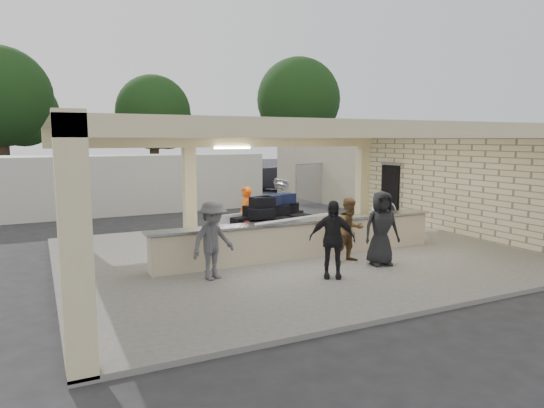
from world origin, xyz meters
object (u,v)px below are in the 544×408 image
luggage_cart (273,219)px  passenger_d (381,228)px  passenger_c (213,240)px  passenger_a (350,230)px  baggage_counter (302,239)px  car_dark (281,179)px  drum_fan (384,212)px  container_white (133,184)px  passenger_b (332,239)px  car_white_b (357,179)px  car_white_a (314,182)px  baggage_handler (246,216)px

luggage_cart → passenger_d: (1.69, -2.62, 0.05)m
passenger_c → passenger_d: 4.17m
passenger_a → baggage_counter: bearing=126.7°
passenger_d → luggage_cart: bearing=135.4°
car_dark → passenger_d: bearing=-156.0°
passenger_a → drum_fan: bearing=38.9°
baggage_counter → container_white: 11.12m
container_white → passenger_b: bearing=-82.7°
passenger_a → container_white: bearing=101.7°
baggage_counter → drum_fan: bearing=29.4°
drum_fan → car_white_b: (6.73, 10.98, 0.14)m
car_dark → car_white_b: bearing=-71.1°
luggage_cart → car_white_a: luggage_cart is taller
baggage_handler → car_white_b: baggage_handler is taller
baggage_counter → car_white_b: car_white_b is taller
passenger_c → car_white_a: bearing=30.0°
car_white_b → car_white_a: bearing=97.1°
baggage_handler → luggage_cart: bearing=18.4°
baggage_handler → passenger_c: passenger_c is taller
passenger_b → passenger_c: same height
car_dark → passenger_c: bearing=-168.1°
baggage_handler → passenger_c: size_ratio=0.98×
passenger_b → car_dark: (7.71, 17.67, -0.24)m
passenger_c → car_white_a: size_ratio=0.38×
baggage_counter → passenger_c: passenger_c is taller
baggage_counter → car_white_b: 18.02m
luggage_cart → passenger_d: 3.12m
drum_fan → passenger_d: (-3.58, -4.34, 0.43)m
car_white_a → car_dark: car_dark is taller
baggage_handler → passenger_d: size_ratio=0.93×
baggage_counter → car_dark: (7.35, 15.70, 0.15)m
container_white → car_dark: bearing=24.8°
baggage_handler → car_white_b: size_ratio=0.37×
baggage_counter → drum_fan: size_ratio=8.92×
passenger_b → car_white_a: passenger_b is taller
drum_fan → luggage_cart: bearing=-151.2°
baggage_handler → passenger_b: 4.05m
car_white_a → car_white_b: car_white_b is taller
baggage_counter → container_white: bearing=102.5°
luggage_cart → passenger_b: (-0.00, -3.03, 0.01)m
drum_fan → passenger_d: bearing=-118.8°
luggage_cart → baggage_handler: 1.08m
drum_fan → baggage_handler: size_ratio=0.54×
baggage_counter → luggage_cart: 1.18m
luggage_cart → passenger_b: size_ratio=1.71×
drum_fan → passenger_d: passenger_d is taller
luggage_cart → passenger_a: passenger_a is taller
passenger_a → passenger_c: (-3.62, 0.04, 0.06)m
car_white_a → container_white: size_ratio=0.40×
baggage_counter → container_white: container_white is taller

